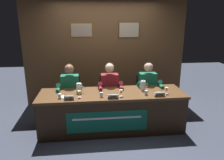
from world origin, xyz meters
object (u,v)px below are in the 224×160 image
Objects in this scene: panelist_center at (110,88)px; water_pitcher_left_side at (79,88)px; conference_table at (112,106)px; water_pitcher_right_side at (143,86)px; water_cup_left at (60,96)px; panelist_right at (148,87)px; juice_glass_left at (79,93)px; water_cup_center at (101,95)px; nameplate_center at (113,96)px; juice_glass_right at (166,89)px; water_cup_right at (146,93)px; panelist_left at (70,89)px; nameplate_left at (69,98)px; chair_left at (71,98)px; chair_center at (109,97)px; document_stack_left at (64,97)px; juice_glass_center at (121,92)px; nameplate_right at (160,94)px; chair_right at (145,96)px.

water_pitcher_left_side is (-0.62, -0.34, 0.13)m from panelist_center.
water_pitcher_left_side reaches higher than conference_table.
panelist_center is 0.71m from water_pitcher_right_side.
panelist_right is at bearing 18.53° from water_cup_left.
water_pitcher_right_side is (1.24, 0.02, 0.00)m from water_pitcher_left_side.
panelist_center is at bearing 32.01° from water_cup_left.
water_cup_center is (0.40, -0.02, -0.05)m from juice_glass_left.
nameplate_center is 1.54× the size of juice_glass_right.
panelist_right reaches higher than water_cup_right.
nameplate_left is (0.04, -0.68, 0.07)m from panelist_left.
chair_left is 7.26× the size of juice_glass_left.
panelist_right is at bearing 30.09° from water_cup_center.
water_cup_right is at bearing 1.33° from water_cup_center.
water_pitcher_right_side is (0.63, 0.18, 0.34)m from conference_table.
water_cup_left is 1.29m from chair_center.
water_cup_right reaches higher than nameplate_center.
panelist_right is at bearing 70.23° from water_cup_right.
nameplate_left is 2.04× the size of water_cup_left.
nameplate_center is (0.93, -0.11, 0.00)m from water_cup_left.
chair_left is 3.81× the size of document_stack_left.
juice_glass_right is (1.01, -0.57, 0.12)m from panelist_center.
panelist_right is at bearing 18.06° from document_stack_left.
nameplate_right is at bearing -6.00° from juice_glass_center.
panelist_center reaches higher than chair_center.
panelist_left is 1.92m from juice_glass_right.
juice_glass_center reaches higher than nameplate_center.
water_cup_right is (0.62, -0.08, 0.28)m from conference_table.
water_cup_left is at bearing 152.33° from nameplate_left.
chair_right is at bearing 23.92° from document_stack_left.
panelist_left is at bearing 180.00° from panelist_center.
panelist_right reaches higher than conference_table.
chair_right reaches higher than nameplate_left.
document_stack_left is at bearing 176.77° from juice_glass_center.
water_pitcher_left_side is (-0.62, -0.54, 0.41)m from chair_center.
chair_right is at bearing 75.02° from water_cup_right.
chair_right is (1.64, 0.20, -0.28)m from panelist_left.
panelist_left is 5.20× the size of document_stack_left.
chair_center is at bearing 128.15° from water_cup_right.
juice_glass_center is at bearing -32.41° from panelist_left.
chair_left reaches higher than water_cup_left.
juice_glass_left is 1.55m from panelist_right.
panelist_left is 1.49m from water_pitcher_right_side.
water_cup_center is at bearing -109.61° from panelist_center.
water_cup_right reaches higher than conference_table.
chair_left is 4.28× the size of water_pitcher_left_side.
nameplate_right is (0.02, -0.88, 0.35)m from chair_right.
document_stack_left is at bearing 175.64° from nameplate_right.
juice_glass_left is 1.46× the size of water_cup_center.
panelist_center reaches higher than water_cup_right.
nameplate_right is 2.31× the size of water_cup_right.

